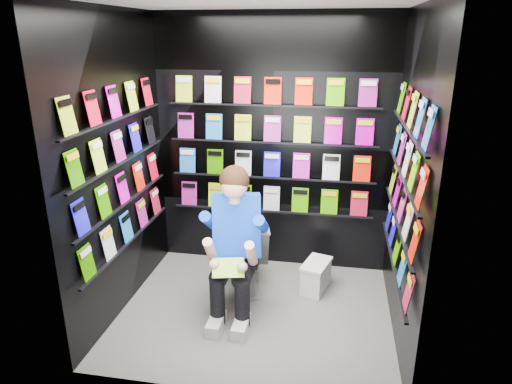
# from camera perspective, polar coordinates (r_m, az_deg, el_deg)

# --- Properties ---
(floor) EXTENTS (2.40, 2.40, 0.00)m
(floor) POSITION_cam_1_polar(r_m,az_deg,el_deg) (4.27, -0.11, -14.78)
(floor) COLOR slate
(floor) RESTS_ON ground
(ceiling) EXTENTS (2.40, 2.40, 0.00)m
(ceiling) POSITION_cam_1_polar(r_m,az_deg,el_deg) (3.54, -0.14, 22.67)
(ceiling) COLOR white
(ceiling) RESTS_ON floor
(wall_back) EXTENTS (2.40, 0.04, 2.60)m
(wall_back) POSITION_cam_1_polar(r_m,az_deg,el_deg) (4.65, 2.09, 5.71)
(wall_back) COLOR black
(wall_back) RESTS_ON floor
(wall_front) EXTENTS (2.40, 0.04, 2.60)m
(wall_front) POSITION_cam_1_polar(r_m,az_deg,el_deg) (2.78, -3.81, -3.83)
(wall_front) COLOR black
(wall_front) RESTS_ON floor
(wall_left) EXTENTS (0.04, 2.00, 2.60)m
(wall_left) POSITION_cam_1_polar(r_m,az_deg,el_deg) (4.08, -16.96, 2.92)
(wall_left) COLOR black
(wall_left) RESTS_ON floor
(wall_right) EXTENTS (0.04, 2.00, 2.60)m
(wall_right) POSITION_cam_1_polar(r_m,az_deg,el_deg) (3.69, 18.54, 1.07)
(wall_right) COLOR black
(wall_right) RESTS_ON floor
(comics_back) EXTENTS (2.10, 0.06, 1.37)m
(comics_back) POSITION_cam_1_polar(r_m,az_deg,el_deg) (4.62, 2.04, 5.68)
(comics_back) COLOR red
(comics_back) RESTS_ON wall_back
(comics_left) EXTENTS (0.06, 1.70, 1.37)m
(comics_left) POSITION_cam_1_polar(r_m,az_deg,el_deg) (4.07, -16.59, 2.98)
(comics_left) COLOR red
(comics_left) RESTS_ON wall_left
(comics_right) EXTENTS (0.06, 1.70, 1.37)m
(comics_right) POSITION_cam_1_polar(r_m,az_deg,el_deg) (3.68, 18.09, 1.17)
(comics_right) COLOR red
(comics_right) RESTS_ON wall_right
(toilet) EXTENTS (0.57, 0.82, 0.73)m
(toilet) POSITION_cam_1_polar(r_m,az_deg,el_deg) (4.50, -1.25, -7.43)
(toilet) COLOR silver
(toilet) RESTS_ON floor
(longbox) EXTENTS (0.29, 0.40, 0.27)m
(longbox) POSITION_cam_1_polar(r_m,az_deg,el_deg) (4.56, 7.49, -10.53)
(longbox) COLOR white
(longbox) RESTS_ON floor
(longbox_lid) EXTENTS (0.31, 0.42, 0.03)m
(longbox_lid) POSITION_cam_1_polar(r_m,az_deg,el_deg) (4.49, 7.57, -8.87)
(longbox_lid) COLOR white
(longbox_lid) RESTS_ON longbox
(reader) EXTENTS (0.73, 0.92, 1.51)m
(reader) POSITION_cam_1_polar(r_m,az_deg,el_deg) (3.98, -2.37, -4.30)
(reader) COLOR #0D38C7
(reader) RESTS_ON toilet
(held_comic) EXTENTS (0.29, 0.20, 0.11)m
(held_comic) POSITION_cam_1_polar(r_m,az_deg,el_deg) (3.77, -3.48, -9.43)
(held_comic) COLOR green
(held_comic) RESTS_ON reader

